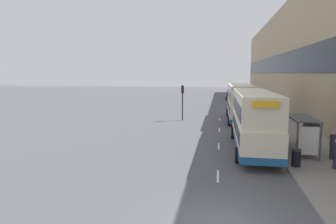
{
  "coord_description": "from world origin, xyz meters",
  "views": [
    {
      "loc": [
        0.03,
        -10.83,
        5.64
      ],
      "look_at": [
        -5.15,
        18.72,
        1.73
      ],
      "focal_mm": 32.0,
      "sensor_mm": 36.0,
      "label": 1
    }
  ],
  "objects_px": {
    "car_0": "(238,100)",
    "traffic_light_far_kerb": "(183,96)",
    "double_decker_bus_near": "(254,119)",
    "bus_shelter": "(305,129)",
    "litter_bin": "(296,158)",
    "pedestrian_2": "(281,131)",
    "car_2": "(230,94)",
    "car_3": "(232,92)",
    "pedestrian_at_shelter": "(333,145)",
    "car_1": "(231,96)",
    "double_decker_bus_ahead": "(240,102)",
    "pedestrian_1": "(336,154)"
  },
  "relations": [
    {
      "from": "pedestrian_2",
      "to": "car_2",
      "type": "bearing_deg",
      "value": 93.05
    },
    {
      "from": "bus_shelter",
      "to": "litter_bin",
      "type": "distance_m",
      "value": 3.54
    },
    {
      "from": "car_0",
      "to": "traffic_light_far_kerb",
      "type": "distance_m",
      "value": 21.06
    },
    {
      "from": "bus_shelter",
      "to": "pedestrian_at_shelter",
      "type": "bearing_deg",
      "value": -39.64
    },
    {
      "from": "car_3",
      "to": "traffic_light_far_kerb",
      "type": "bearing_deg",
      "value": -99.55
    },
    {
      "from": "bus_shelter",
      "to": "car_3",
      "type": "bearing_deg",
      "value": 92.75
    },
    {
      "from": "pedestrian_at_shelter",
      "to": "pedestrian_2",
      "type": "xyz_separation_m",
      "value": [
        -2.33,
        4.3,
        -0.04
      ]
    },
    {
      "from": "double_decker_bus_ahead",
      "to": "car_0",
      "type": "bearing_deg",
      "value": 87.43
    },
    {
      "from": "car_0",
      "to": "car_1",
      "type": "bearing_deg",
      "value": 95.38
    },
    {
      "from": "car_2",
      "to": "traffic_light_far_kerb",
      "type": "relative_size",
      "value": 0.94
    },
    {
      "from": "pedestrian_2",
      "to": "litter_bin",
      "type": "relative_size",
      "value": 1.68
    },
    {
      "from": "car_1",
      "to": "pedestrian_at_shelter",
      "type": "relative_size",
      "value": 2.47
    },
    {
      "from": "pedestrian_at_shelter",
      "to": "traffic_light_far_kerb",
      "type": "relative_size",
      "value": 0.43
    },
    {
      "from": "double_decker_bus_near",
      "to": "car_3",
      "type": "height_order",
      "value": "double_decker_bus_near"
    },
    {
      "from": "pedestrian_1",
      "to": "double_decker_bus_near",
      "type": "bearing_deg",
      "value": 135.17
    },
    {
      "from": "double_decker_bus_ahead",
      "to": "car_2",
      "type": "distance_m",
      "value": 35.15
    },
    {
      "from": "double_decker_bus_near",
      "to": "pedestrian_1",
      "type": "distance_m",
      "value": 6.06
    },
    {
      "from": "double_decker_bus_near",
      "to": "car_2",
      "type": "bearing_deg",
      "value": 90.15
    },
    {
      "from": "car_1",
      "to": "traffic_light_far_kerb",
      "type": "height_order",
      "value": "traffic_light_far_kerb"
    },
    {
      "from": "pedestrian_1",
      "to": "litter_bin",
      "type": "xyz_separation_m",
      "value": [
        -2.13,
        0.11,
        -0.36
      ]
    },
    {
      "from": "car_0",
      "to": "pedestrian_at_shelter",
      "type": "bearing_deg",
      "value": -83.38
    },
    {
      "from": "double_decker_bus_ahead",
      "to": "car_1",
      "type": "distance_m",
      "value": 28.5
    },
    {
      "from": "double_decker_bus_near",
      "to": "car_2",
      "type": "xyz_separation_m",
      "value": [
        -0.12,
        48.93,
        -1.42
      ]
    },
    {
      "from": "car_0",
      "to": "double_decker_bus_near",
      "type": "bearing_deg",
      "value": -91.18
    },
    {
      "from": "pedestrian_at_shelter",
      "to": "pedestrian_1",
      "type": "xyz_separation_m",
      "value": [
        -0.49,
        -2.04,
        -0.05
      ]
    },
    {
      "from": "pedestrian_at_shelter",
      "to": "litter_bin",
      "type": "distance_m",
      "value": 3.28
    },
    {
      "from": "pedestrian_at_shelter",
      "to": "pedestrian_1",
      "type": "distance_m",
      "value": 2.1
    },
    {
      "from": "double_decker_bus_ahead",
      "to": "car_2",
      "type": "xyz_separation_m",
      "value": [
        0.04,
        35.13,
        -1.42
      ]
    },
    {
      "from": "car_0",
      "to": "pedestrian_1",
      "type": "bearing_deg",
      "value": -84.51
    },
    {
      "from": "bus_shelter",
      "to": "car_1",
      "type": "height_order",
      "value": "bus_shelter"
    },
    {
      "from": "bus_shelter",
      "to": "litter_bin",
      "type": "xyz_separation_m",
      "value": [
        -1.22,
        -3.09,
        -1.21
      ]
    },
    {
      "from": "double_decker_bus_ahead",
      "to": "litter_bin",
      "type": "xyz_separation_m",
      "value": [
        2.24,
        -17.88,
        -1.62
      ]
    },
    {
      "from": "double_decker_bus_ahead",
      "to": "car_3",
      "type": "bearing_deg",
      "value": 89.09
    },
    {
      "from": "car_1",
      "to": "litter_bin",
      "type": "distance_m",
      "value": 46.4
    },
    {
      "from": "litter_bin",
      "to": "bus_shelter",
      "type": "bearing_deg",
      "value": 68.44
    },
    {
      "from": "car_3",
      "to": "double_decker_bus_ahead",
      "type": "bearing_deg",
      "value": -90.91
    },
    {
      "from": "pedestrian_2",
      "to": "litter_bin",
      "type": "xyz_separation_m",
      "value": [
        -0.3,
        -6.23,
        -0.37
      ]
    },
    {
      "from": "car_1",
      "to": "litter_bin",
      "type": "xyz_separation_m",
      "value": [
        2.32,
        -46.34,
        -0.19
      ]
    },
    {
      "from": "double_decker_bus_near",
      "to": "pedestrian_1",
      "type": "height_order",
      "value": "double_decker_bus_near"
    },
    {
      "from": "car_1",
      "to": "double_decker_bus_near",
      "type": "bearing_deg",
      "value": -89.67
    },
    {
      "from": "pedestrian_at_shelter",
      "to": "litter_bin",
      "type": "xyz_separation_m",
      "value": [
        -2.62,
        -1.93,
        -0.41
      ]
    },
    {
      "from": "pedestrian_1",
      "to": "double_decker_bus_ahead",
      "type": "bearing_deg",
      "value": 103.67
    },
    {
      "from": "car_0",
      "to": "litter_bin",
      "type": "xyz_separation_m",
      "value": [
        1.4,
        -36.62,
        -0.19
      ]
    },
    {
      "from": "car_0",
      "to": "traffic_light_far_kerb",
      "type": "relative_size",
      "value": 0.95
    },
    {
      "from": "bus_shelter",
      "to": "car_0",
      "type": "height_order",
      "value": "bus_shelter"
    },
    {
      "from": "pedestrian_2",
      "to": "traffic_light_far_kerb",
      "type": "relative_size",
      "value": 0.42
    },
    {
      "from": "car_3",
      "to": "litter_bin",
      "type": "bearing_deg",
      "value": -88.54
    },
    {
      "from": "double_decker_bus_near",
      "to": "traffic_light_far_kerb",
      "type": "height_order",
      "value": "double_decker_bus_near"
    },
    {
      "from": "litter_bin",
      "to": "double_decker_bus_ahead",
      "type": "bearing_deg",
      "value": 97.15
    },
    {
      "from": "car_3",
      "to": "pedestrian_2",
      "type": "height_order",
      "value": "pedestrian_2"
    }
  ]
}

